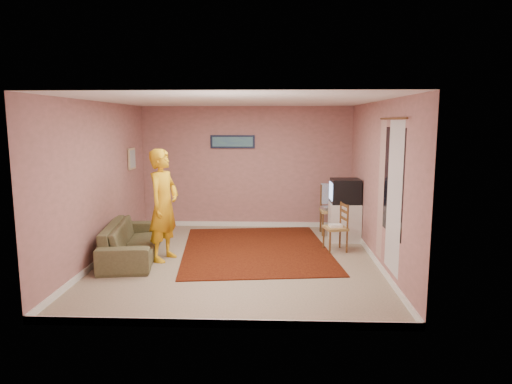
{
  "coord_description": "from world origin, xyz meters",
  "views": [
    {
      "loc": [
        0.58,
        -7.27,
        2.28
      ],
      "look_at": [
        0.27,
        0.6,
        1.06
      ],
      "focal_mm": 32.0,
      "sensor_mm": 36.0,
      "label": 1
    }
  ],
  "objects_px": {
    "chair_a": "(332,205)",
    "chair_b": "(336,222)",
    "tv_cabinet": "(344,222)",
    "person": "(164,205)",
    "crt_tv": "(345,191)",
    "sofa": "(132,240)"
  },
  "relations": [
    {
      "from": "tv_cabinet",
      "to": "chair_b",
      "type": "relative_size",
      "value": 1.57
    },
    {
      "from": "sofa",
      "to": "crt_tv",
      "type": "bearing_deg",
      "value": -79.59
    },
    {
      "from": "chair_b",
      "to": "person",
      "type": "height_order",
      "value": "person"
    },
    {
      "from": "sofa",
      "to": "person",
      "type": "bearing_deg",
      "value": -106.35
    },
    {
      "from": "tv_cabinet",
      "to": "person",
      "type": "distance_m",
      "value": 3.5
    },
    {
      "from": "chair_a",
      "to": "person",
      "type": "height_order",
      "value": "person"
    },
    {
      "from": "chair_a",
      "to": "sofa",
      "type": "height_order",
      "value": "chair_a"
    },
    {
      "from": "tv_cabinet",
      "to": "person",
      "type": "bearing_deg",
      "value": -156.72
    },
    {
      "from": "chair_a",
      "to": "chair_b",
      "type": "distance_m",
      "value": 1.24
    },
    {
      "from": "sofa",
      "to": "person",
      "type": "height_order",
      "value": "person"
    },
    {
      "from": "tv_cabinet",
      "to": "person",
      "type": "height_order",
      "value": "person"
    },
    {
      "from": "chair_a",
      "to": "chair_b",
      "type": "bearing_deg",
      "value": -94.74
    },
    {
      "from": "sofa",
      "to": "tv_cabinet",
      "type": "bearing_deg",
      "value": -79.61
    },
    {
      "from": "chair_a",
      "to": "chair_b",
      "type": "height_order",
      "value": "chair_a"
    },
    {
      "from": "crt_tv",
      "to": "chair_a",
      "type": "bearing_deg",
      "value": 109.73
    },
    {
      "from": "tv_cabinet",
      "to": "sofa",
      "type": "distance_m",
      "value": 3.97
    },
    {
      "from": "crt_tv",
      "to": "sofa",
      "type": "bearing_deg",
      "value": -161.98
    },
    {
      "from": "chair_a",
      "to": "chair_b",
      "type": "xyz_separation_m",
      "value": [
        -0.08,
        -1.23,
        -0.09
      ]
    },
    {
      "from": "crt_tv",
      "to": "chair_a",
      "type": "relative_size",
      "value": 1.03
    },
    {
      "from": "tv_cabinet",
      "to": "chair_a",
      "type": "xyz_separation_m",
      "value": [
        -0.19,
        0.49,
        0.24
      ]
    },
    {
      "from": "chair_b",
      "to": "person",
      "type": "bearing_deg",
      "value": -91.0
    },
    {
      "from": "tv_cabinet",
      "to": "chair_b",
      "type": "xyz_separation_m",
      "value": [
        -0.27,
        -0.74,
        0.16
      ]
    }
  ]
}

